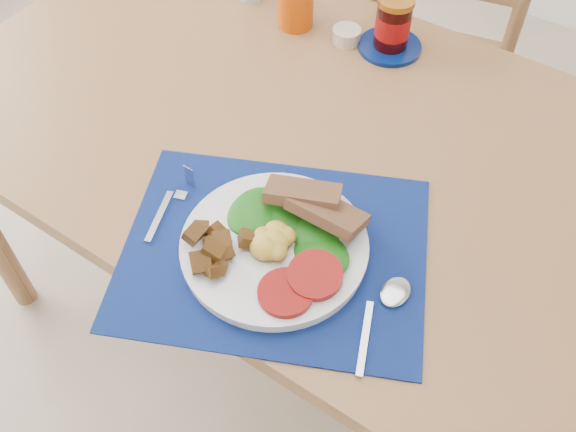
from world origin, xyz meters
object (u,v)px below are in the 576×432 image
object	(u,v)px
breakfast_plate	(270,243)
jam_on_saucer	(393,27)
juice_glass	(296,3)
chair_far	(437,57)

from	to	relation	value
breakfast_plate	jam_on_saucer	world-z (taller)	jam_on_saucer
jam_on_saucer	breakfast_plate	bearing A→B (deg)	-80.60
juice_glass	breakfast_plate	bearing A→B (deg)	-60.01
breakfast_plate	jam_on_saucer	xyz separation A→B (m)	(-0.10, 0.59, 0.03)
jam_on_saucer	chair_far	bearing A→B (deg)	87.81
breakfast_plate	juice_glass	xyz separation A→B (m)	(-0.32, 0.55, 0.03)
breakfast_plate	chair_far	bearing A→B (deg)	80.79
chair_far	jam_on_saucer	distance (m)	0.40
chair_far	breakfast_plate	size ratio (longest dim) A/B	3.47
breakfast_plate	juice_glass	size ratio (longest dim) A/B	2.74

